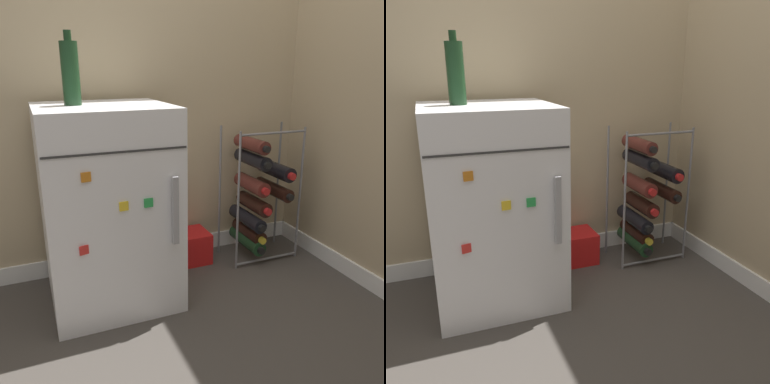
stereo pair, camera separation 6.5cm
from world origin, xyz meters
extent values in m
plane|color=#423D38|center=(0.00, 0.00, 0.00)|extent=(14.00, 14.00, 0.00)
cube|color=tan|center=(0.00, 0.72, 1.25)|extent=(6.94, 0.06, 2.50)
cube|color=white|center=(0.00, 0.69, 0.04)|extent=(6.94, 0.01, 0.09)
cube|color=white|center=(-0.20, 0.39, 0.45)|extent=(0.55, 0.52, 0.89)
cube|color=#2D2D2D|center=(-0.20, 0.12, 0.74)|extent=(0.54, 0.00, 0.01)
cube|color=#9E9EA3|center=(0.02, 0.11, 0.49)|extent=(0.02, 0.02, 0.28)
cube|color=yellow|center=(-0.19, 0.12, 0.53)|extent=(0.04, 0.01, 0.04)
cube|color=orange|center=(-0.32, 0.12, 0.66)|extent=(0.04, 0.01, 0.04)
cube|color=green|center=(-0.09, 0.12, 0.53)|extent=(0.04, 0.01, 0.04)
cube|color=red|center=(-0.35, 0.12, 0.38)|extent=(0.04, 0.01, 0.04)
cylinder|color=slate|center=(0.47, 0.39, 0.37)|extent=(0.01, 0.01, 0.74)
cylinder|color=slate|center=(0.85, 0.39, 0.37)|extent=(0.01, 0.01, 0.74)
cylinder|color=slate|center=(0.47, 0.61, 0.37)|extent=(0.01, 0.01, 0.74)
cylinder|color=slate|center=(0.85, 0.61, 0.37)|extent=(0.01, 0.01, 0.74)
cylinder|color=slate|center=(0.66, 0.39, 0.02)|extent=(0.38, 0.01, 0.01)
cylinder|color=slate|center=(0.66, 0.39, 0.72)|extent=(0.38, 0.01, 0.01)
cylinder|color=#19381E|center=(0.59, 0.50, 0.10)|extent=(0.08, 0.28, 0.08)
cylinder|color=black|center=(0.59, 0.35, 0.10)|extent=(0.04, 0.02, 0.04)
cylinder|color=black|center=(0.60, 0.50, 0.15)|extent=(0.08, 0.26, 0.08)
cylinder|color=gold|center=(0.60, 0.36, 0.15)|extent=(0.04, 0.02, 0.04)
cylinder|color=black|center=(0.59, 0.50, 0.23)|extent=(0.08, 0.29, 0.08)
cylinder|color=black|center=(0.59, 0.34, 0.23)|extent=(0.04, 0.02, 0.04)
cylinder|color=black|center=(0.63, 0.50, 0.31)|extent=(0.08, 0.26, 0.08)
cylinder|color=red|center=(0.63, 0.36, 0.31)|extent=(0.04, 0.02, 0.04)
cylinder|color=black|center=(0.75, 0.50, 0.38)|extent=(0.07, 0.29, 0.07)
cylinder|color=black|center=(0.75, 0.34, 0.38)|extent=(0.04, 0.02, 0.04)
cylinder|color=#56231E|center=(0.61, 0.50, 0.43)|extent=(0.08, 0.26, 0.08)
cylinder|color=red|center=(0.61, 0.36, 0.43)|extent=(0.04, 0.02, 0.04)
cylinder|color=black|center=(0.76, 0.50, 0.49)|extent=(0.08, 0.27, 0.08)
cylinder|color=red|center=(0.76, 0.35, 0.49)|extent=(0.04, 0.02, 0.04)
cylinder|color=black|center=(0.60, 0.50, 0.57)|extent=(0.07, 0.27, 0.07)
cylinder|color=black|center=(0.60, 0.35, 0.57)|extent=(0.04, 0.02, 0.04)
cylinder|color=#56231E|center=(0.60, 0.50, 0.65)|extent=(0.07, 0.27, 0.07)
cylinder|color=black|center=(0.60, 0.36, 0.65)|extent=(0.03, 0.02, 0.03)
cube|color=red|center=(0.24, 0.58, 0.09)|extent=(0.26, 0.19, 0.17)
cylinder|color=#19381E|center=(-0.31, 0.41, 1.01)|extent=(0.07, 0.07, 0.25)
cylinder|color=#19381E|center=(-0.31, 0.41, 1.16)|extent=(0.03, 0.03, 0.04)
camera|label=1|loc=(-0.51, -1.33, 1.05)|focal=38.00mm
camera|label=2|loc=(-0.45, -1.35, 1.05)|focal=38.00mm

